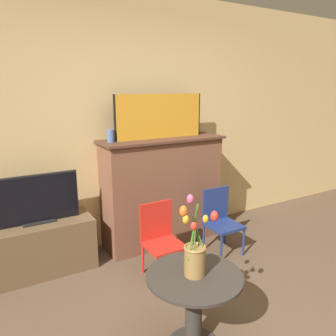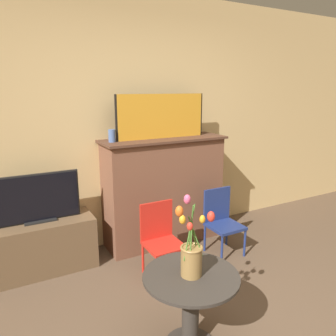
{
  "view_description": "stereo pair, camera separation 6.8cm",
  "coord_description": "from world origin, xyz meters",
  "px_view_note": "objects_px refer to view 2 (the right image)",
  "views": [
    {
      "loc": [
        -1.37,
        -1.18,
        1.72
      ],
      "look_at": [
        0.02,
        1.23,
        1.04
      ],
      "focal_mm": 35.0,
      "sensor_mm": 36.0,
      "label": 1
    },
    {
      "loc": [
        -1.31,
        -1.21,
        1.72
      ],
      "look_at": [
        0.02,
        1.23,
        1.04
      ],
      "focal_mm": 35.0,
      "sensor_mm": 36.0,
      "label": 2
    }
  ],
  "objects_px": {
    "chair_blue": "(222,218)",
    "vase_tulips": "(192,253)",
    "painting": "(162,116)",
    "chair_red": "(161,236)",
    "tv_monitor": "(38,199)"
  },
  "relations": [
    {
      "from": "chair_red",
      "to": "vase_tulips",
      "type": "bearing_deg",
      "value": -105.42
    },
    {
      "from": "painting",
      "to": "tv_monitor",
      "type": "distance_m",
      "value": 1.48
    },
    {
      "from": "chair_blue",
      "to": "vase_tulips",
      "type": "distance_m",
      "value": 1.46
    },
    {
      "from": "painting",
      "to": "chair_red",
      "type": "height_order",
      "value": "painting"
    },
    {
      "from": "painting",
      "to": "vase_tulips",
      "type": "xyz_separation_m",
      "value": [
        -0.58,
        -1.53,
        -0.72
      ]
    },
    {
      "from": "painting",
      "to": "chair_blue",
      "type": "xyz_separation_m",
      "value": [
        0.43,
        -0.54,
        -1.05
      ]
    },
    {
      "from": "chair_blue",
      "to": "vase_tulips",
      "type": "relative_size",
      "value": 1.35
    },
    {
      "from": "tv_monitor",
      "to": "vase_tulips",
      "type": "xyz_separation_m",
      "value": [
        0.71,
        -1.51,
        -0.02
      ]
    },
    {
      "from": "vase_tulips",
      "to": "tv_monitor",
      "type": "bearing_deg",
      "value": 115.26
    },
    {
      "from": "painting",
      "to": "chair_blue",
      "type": "relative_size",
      "value": 1.5
    },
    {
      "from": "painting",
      "to": "vase_tulips",
      "type": "height_order",
      "value": "painting"
    },
    {
      "from": "chair_blue",
      "to": "vase_tulips",
      "type": "bearing_deg",
      "value": -135.71
    },
    {
      "from": "painting",
      "to": "vase_tulips",
      "type": "bearing_deg",
      "value": -110.9
    },
    {
      "from": "chair_blue",
      "to": "chair_red",
      "type": "bearing_deg",
      "value": -174.47
    },
    {
      "from": "painting",
      "to": "vase_tulips",
      "type": "relative_size",
      "value": 2.02
    }
  ]
}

